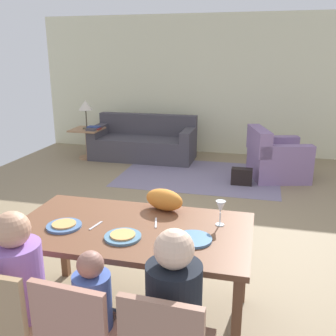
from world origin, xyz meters
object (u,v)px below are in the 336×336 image
(plate_near_child, at_px, (123,237))
(handbag, at_px, (242,177))
(person_man, at_px, (25,301))
(book_lower, at_px, (95,129))
(dining_chair_child, at_px, (82,336))
(person_woman, at_px, (175,326))
(person_child, at_px, (97,325))
(plate_near_man, at_px, (64,226))
(side_table, at_px, (88,139))
(dining_chair_man, at_px, (7,323))
(dining_table, at_px, (132,236))
(plate_near_woman, at_px, (193,239))
(book_upper, at_px, (94,127))
(table_lamp, at_px, (86,106))
(couch, at_px, (144,143))
(wine_glass, at_px, (221,208))
(cat, at_px, (164,200))
(armchair, at_px, (275,159))

(plate_near_child, relative_size, handbag, 0.78)
(person_man, height_order, book_lower, person_man)
(dining_chair_child, xyz_separation_m, person_woman, (0.48, 0.18, 0.02))
(person_child, bearing_deg, plate_near_man, 131.52)
(person_child, relative_size, side_table, 1.59)
(plate_near_child, xyz_separation_m, dining_chair_man, (-0.47, -0.64, -0.28))
(dining_table, relative_size, person_woman, 1.53)
(plate_near_man, relative_size, plate_near_child, 1.00)
(dining_table, relative_size, dining_chair_child, 1.96)
(plate_near_child, relative_size, plate_near_woman, 1.00)
(person_man, relative_size, book_upper, 5.04)
(plate_near_child, height_order, book_upper, plate_near_child)
(side_table, distance_m, book_upper, 0.29)
(book_lower, bearing_deg, dining_table, -62.46)
(table_lamp, bearing_deg, couch, 13.77)
(plate_near_child, relative_size, book_upper, 1.14)
(person_woman, relative_size, handbag, 3.47)
(plate_near_man, distance_m, person_man, 0.58)
(plate_near_man, height_order, plate_near_child, same)
(plate_near_woman, height_order, person_woman, person_woman)
(dining_table, bearing_deg, dining_chair_child, -90.42)
(plate_near_woman, bearing_deg, person_man, -149.73)
(person_man, height_order, person_woman, same)
(person_woman, relative_size, side_table, 1.91)
(handbag, bearing_deg, wine_glass, -90.21)
(dining_chair_man, bearing_deg, person_man, 89.59)
(couch, bearing_deg, handbag, -30.77)
(couch, bearing_deg, person_woman, -70.87)
(cat, bearing_deg, dining_table, -96.28)
(plate_near_man, distance_m, dining_chair_child, 0.88)
(book_upper, bearing_deg, handbag, -17.42)
(dining_chair_man, bearing_deg, couch, 99.08)
(couch, relative_size, side_table, 3.38)
(armchair, bearing_deg, cat, -105.59)
(wine_glass, xyz_separation_m, couch, (-1.93, 4.34, -0.59))
(dining_chair_man, xyz_separation_m, book_upper, (-1.76, 5.08, 0.13))
(person_child, bearing_deg, cat, 81.70)
(plate_near_man, bearing_deg, plate_near_child, -7.31)
(wine_glass, distance_m, couch, 4.79)
(plate_near_child, distance_m, side_table, 5.05)
(dining_table, bearing_deg, person_man, -125.90)
(plate_near_woman, height_order, side_table, plate_near_woman)
(plate_near_child, xyz_separation_m, book_upper, (-2.23, 4.43, -0.15))
(book_upper, bearing_deg, wine_glass, -55.08)
(dining_chair_man, bearing_deg, book_lower, 108.96)
(plate_near_man, xyz_separation_m, dining_chair_man, (-0.00, -0.70, -0.28))
(person_man, bearing_deg, book_lower, 109.61)
(handbag, bearing_deg, plate_near_woman, -92.58)
(plate_near_child, relative_size, cat, 0.78)
(couch, bearing_deg, dining_chair_child, -76.15)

